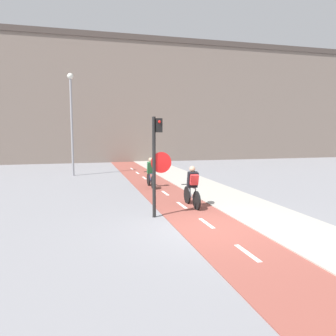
% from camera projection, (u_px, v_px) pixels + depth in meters
% --- Properties ---
extents(ground_plane, '(120.00, 120.00, 0.00)m').
position_uv_depth(ground_plane, '(213.00, 229.00, 9.29)').
color(ground_plane, gray).
extents(bike_lane, '(2.06, 60.00, 0.02)m').
position_uv_depth(bike_lane, '(213.00, 228.00, 9.30)').
color(bike_lane, brown).
rests_on(bike_lane, ground_plane).
extents(sidewalk_strip, '(2.40, 60.00, 0.05)m').
position_uv_depth(sidewalk_strip, '(282.00, 222.00, 9.85)').
color(sidewalk_strip, '#A8A399').
rests_on(sidewalk_strip, ground_plane).
extents(building_row_background, '(60.00, 5.20, 11.32)m').
position_uv_depth(building_row_background, '(118.00, 101.00, 31.54)').
color(building_row_background, slate).
rests_on(building_row_background, ground_plane).
extents(traffic_light_pole, '(0.67, 0.26, 3.21)m').
position_uv_depth(traffic_light_pole, '(157.00, 156.00, 10.35)').
color(traffic_light_pole, black).
rests_on(traffic_light_pole, ground_plane).
extents(street_lamp_far, '(0.36, 0.36, 6.30)m').
position_uv_depth(street_lamp_far, '(71.00, 113.00, 20.17)').
color(street_lamp_far, gray).
rests_on(street_lamp_far, ground_plane).
extents(cyclist_near, '(0.46, 1.73, 1.51)m').
position_uv_depth(cyclist_near, '(192.00, 188.00, 11.89)').
color(cyclist_near, black).
rests_on(cyclist_near, ground_plane).
extents(cyclist_far, '(0.46, 1.69, 1.48)m').
position_uv_depth(cyclist_far, '(151.00, 174.00, 16.09)').
color(cyclist_far, black).
rests_on(cyclist_far, ground_plane).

